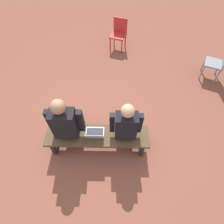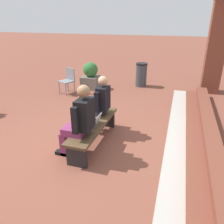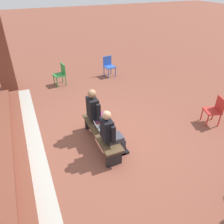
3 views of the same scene
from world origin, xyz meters
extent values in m
plane|color=brown|center=(0.00, 0.00, 0.00)|extent=(60.00, 60.00, 0.00)
cube|color=#A8A399|center=(-0.12, 1.80, 0.00)|extent=(8.35, 0.40, 0.01)
cube|color=brown|center=(-0.12, 2.30, 0.07)|extent=(7.55, 0.60, 0.15)
cube|color=brown|center=(-0.12, 2.45, 0.22)|extent=(7.55, 0.30, 0.15)
cube|color=brown|center=(-4.50, 2.73, 1.45)|extent=(0.56, 0.56, 2.90)
cube|color=#4C3823|center=(-0.12, 0.19, 0.42)|extent=(1.80, 0.44, 0.05)
cube|color=black|center=(-0.92, 0.19, 0.20)|extent=(0.06, 0.37, 0.40)
cube|color=black|center=(0.68, 0.19, 0.20)|extent=(0.06, 0.37, 0.40)
cube|color=#383842|center=(-0.60, 0.03, 0.50)|extent=(0.31, 0.36, 0.13)
cube|color=#383842|center=(-0.68, -0.15, 0.23)|extent=(0.10, 0.11, 0.45)
cube|color=black|center=(-0.68, -0.21, 0.03)|extent=(0.10, 0.22, 0.06)
cube|color=#383842|center=(-0.51, -0.15, 0.23)|extent=(0.10, 0.11, 0.45)
cube|color=black|center=(-0.51, -0.21, 0.03)|extent=(0.10, 0.22, 0.06)
cube|color=black|center=(-0.60, 0.23, 0.82)|extent=(0.34, 0.22, 0.51)
cube|color=navy|center=(-0.60, 0.11, 0.78)|extent=(0.05, 0.01, 0.30)
cube|color=black|center=(-0.81, 0.16, 0.80)|extent=(0.08, 0.09, 0.43)
cube|color=black|center=(-0.38, 0.16, 0.80)|extent=(0.08, 0.09, 0.43)
sphere|color=tan|center=(-0.60, 0.23, 1.20)|extent=(0.20, 0.20, 0.20)
cube|color=#7F2D5B|center=(0.36, 0.01, 0.51)|extent=(0.34, 0.40, 0.14)
cube|color=#7F2D5B|center=(0.27, -0.19, 0.23)|extent=(0.11, 0.12, 0.45)
cube|color=black|center=(0.27, -0.25, 0.03)|extent=(0.11, 0.24, 0.07)
cube|color=#7F2D5B|center=(0.45, -0.19, 0.23)|extent=(0.11, 0.12, 0.45)
cube|color=black|center=(0.45, -0.25, 0.03)|extent=(0.11, 0.24, 0.07)
cube|color=black|center=(0.36, 0.23, 0.86)|extent=(0.38, 0.24, 0.55)
cube|color=black|center=(0.12, 0.16, 0.84)|extent=(0.09, 0.10, 0.47)
cube|color=black|center=(0.59, 0.16, 0.84)|extent=(0.09, 0.10, 0.47)
sphere|color=#8C6647|center=(0.36, 0.23, 1.27)|extent=(0.22, 0.22, 0.22)
cube|color=#9EA0A5|center=(-0.08, 0.15, 0.46)|extent=(0.32, 0.22, 0.02)
cube|color=#2D2D33|center=(-0.08, 0.14, 0.47)|extent=(0.29, 0.15, 0.00)
cube|color=#9EA0A5|center=(-0.08, 0.29, 0.57)|extent=(0.32, 0.07, 0.19)
cube|color=#33519E|center=(-0.08, 0.28, 0.57)|extent=(0.28, 0.06, 0.17)
cube|color=gray|center=(-2.84, -1.88, 0.42)|extent=(0.55, 0.55, 0.04)
cube|color=gray|center=(-3.02, -1.81, 0.64)|extent=(0.20, 0.38, 0.40)
cylinder|color=gray|center=(-2.75, -2.12, 0.20)|extent=(0.04, 0.04, 0.40)
cylinder|color=gray|center=(-2.61, -1.79, 0.20)|extent=(0.04, 0.04, 0.40)
cylinder|color=gray|center=(-3.08, -1.98, 0.20)|extent=(0.04, 0.04, 0.40)
cylinder|color=gray|center=(-2.94, -1.65, 0.20)|extent=(0.04, 0.04, 0.40)
cube|color=#6B665B|center=(-3.64, -1.33, 0.22)|extent=(0.60, 0.60, 0.44)
sphere|color=#2D6B33|center=(-3.64, -1.33, 0.68)|extent=(0.52, 0.52, 0.52)
cylinder|color=#383D42|center=(-4.45, 0.35, 0.40)|extent=(0.40, 0.40, 0.80)
cylinder|color=black|center=(-4.45, 0.35, 0.83)|extent=(0.42, 0.42, 0.06)
camera|label=1|loc=(-0.40, 1.70, 3.12)|focal=28.00mm
camera|label=2|loc=(3.48, 1.70, 2.38)|focal=35.00mm
camera|label=3|loc=(-4.26, 1.70, 3.75)|focal=35.00mm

